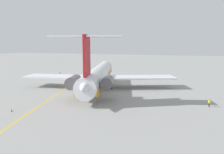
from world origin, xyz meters
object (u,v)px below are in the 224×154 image
Objects in this scene: ground_crew_near_nose at (209,102)px; ground_crew_near_tail at (60,73)px; safety_cone_wingtip at (12,110)px; main_jetliner at (98,75)px.

ground_crew_near_nose is 0.98× the size of ground_crew_near_tail.
safety_cone_wingtip is (43.75, 18.53, -0.79)m from ground_crew_near_tail.
ground_crew_near_tail is 47.53m from safety_cone_wingtip.
ground_crew_near_tail is at bearing 35.93° from main_jetliner.
ground_crew_near_nose is (9.02, 27.93, -2.79)m from main_jetliner.
ground_crew_near_tail is 3.07× the size of safety_cone_wingtip.
ground_crew_near_nose is 37.61m from safety_cone_wingtip.
ground_crew_near_nose is 2.99× the size of safety_cone_wingtip.
ground_crew_near_tail reaches higher than safety_cone_wingtip.
main_jetliner is 28.02× the size of ground_crew_near_tail.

